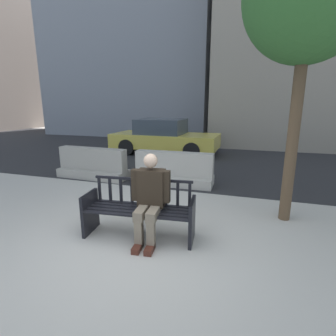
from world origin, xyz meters
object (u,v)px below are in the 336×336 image
Objects in this scene: jersey_barrier_left at (93,166)px; jersey_barrier_centre at (174,171)px; street_bench at (139,212)px; seated_person at (150,196)px; car_sedan_mid at (164,137)px.

jersey_barrier_centre is at bearing 1.78° from jersey_barrier_left.
street_bench is at bearing -46.36° from jersey_barrier_left.
car_sedan_mid is (-2.02, 6.84, -0.01)m from seated_person.
jersey_barrier_centre is 0.46× the size of car_sedan_mid.
seated_person reaches higher than jersey_barrier_centre.
seated_person is 7.13m from car_sedan_mid.
jersey_barrier_centre is 4.34m from car_sedan_mid.
jersey_barrier_left is (-2.77, 2.74, -0.35)m from seated_person.
seated_person is at bearing -81.16° from jersey_barrier_centre.
jersey_barrier_centre is at bearing 95.08° from street_bench.
jersey_barrier_centre is (-0.44, 2.81, -0.35)m from seated_person.
seated_person is at bearing -73.57° from car_sedan_mid.
seated_person is 3.91m from jersey_barrier_left.
car_sedan_mid reaches higher than jersey_barrier_centre.
jersey_barrier_left is (-2.33, -0.07, 0.00)m from jersey_barrier_centre.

